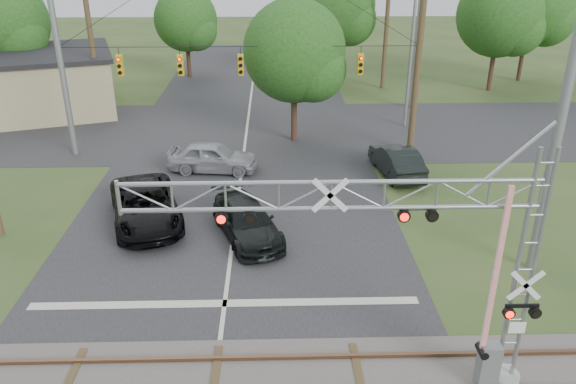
{
  "coord_description": "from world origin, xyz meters",
  "views": [
    {
      "loc": [
        1.69,
        -10.07,
        11.18
      ],
      "look_at": [
        2.17,
        7.5,
        3.18
      ],
      "focal_mm": 35.0,
      "sensor_mm": 36.0,
      "label": 1
    }
  ],
  "objects_px": {
    "traffic_signal_span": "(258,52)",
    "pickup_black": "(145,205)",
    "car_dark": "(247,221)",
    "streetlight": "(408,48)",
    "sedan_silver": "(213,157)",
    "crossing_gantry": "(408,250)"
  },
  "relations": [
    {
      "from": "traffic_signal_span",
      "to": "pickup_black",
      "type": "relative_size",
      "value": 3.32
    },
    {
      "from": "car_dark",
      "to": "streetlight",
      "type": "xyz_separation_m",
      "value": [
        9.46,
        14.51,
        4.31
      ]
    },
    {
      "from": "car_dark",
      "to": "streetlight",
      "type": "relative_size",
      "value": 0.54
    },
    {
      "from": "traffic_signal_span",
      "to": "sedan_silver",
      "type": "xyz_separation_m",
      "value": [
        -2.41,
        -2.71,
        -4.84
      ]
    },
    {
      "from": "pickup_black",
      "to": "car_dark",
      "type": "bearing_deg",
      "value": -34.59
    },
    {
      "from": "car_dark",
      "to": "streetlight",
      "type": "distance_m",
      "value": 17.85
    },
    {
      "from": "car_dark",
      "to": "streetlight",
      "type": "bearing_deg",
      "value": 37.04
    },
    {
      "from": "crossing_gantry",
      "to": "traffic_signal_span",
      "type": "distance_m",
      "value": 18.84
    },
    {
      "from": "sedan_silver",
      "to": "car_dark",
      "type": "bearing_deg",
      "value": -157.06
    },
    {
      "from": "sedan_silver",
      "to": "streetlight",
      "type": "distance_m",
      "value": 14.32
    },
    {
      "from": "crossing_gantry",
      "to": "car_dark",
      "type": "bearing_deg",
      "value": 117.04
    },
    {
      "from": "car_dark",
      "to": "sedan_silver",
      "type": "xyz_separation_m",
      "value": [
        -2.05,
        7.12,
        0.08
      ]
    },
    {
      "from": "pickup_black",
      "to": "car_dark",
      "type": "xyz_separation_m",
      "value": [
        4.36,
        -1.38,
        -0.1
      ]
    },
    {
      "from": "car_dark",
      "to": "sedan_silver",
      "type": "bearing_deg",
      "value": 86.23
    },
    {
      "from": "sedan_silver",
      "to": "crossing_gantry",
      "type": "bearing_deg",
      "value": -150.87
    },
    {
      "from": "traffic_signal_span",
      "to": "car_dark",
      "type": "relative_size",
      "value": 3.97
    },
    {
      "from": "traffic_signal_span",
      "to": "sedan_silver",
      "type": "distance_m",
      "value": 6.05
    },
    {
      "from": "traffic_signal_span",
      "to": "streetlight",
      "type": "relative_size",
      "value": 2.16
    },
    {
      "from": "traffic_signal_span",
      "to": "streetlight",
      "type": "xyz_separation_m",
      "value": [
        9.1,
        4.67,
        -0.62
      ]
    },
    {
      "from": "streetlight",
      "to": "sedan_silver",
      "type": "bearing_deg",
      "value": -147.34
    },
    {
      "from": "crossing_gantry",
      "to": "traffic_signal_span",
      "type": "relative_size",
      "value": 0.53
    },
    {
      "from": "traffic_signal_span",
      "to": "sedan_silver",
      "type": "height_order",
      "value": "traffic_signal_span"
    }
  ]
}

